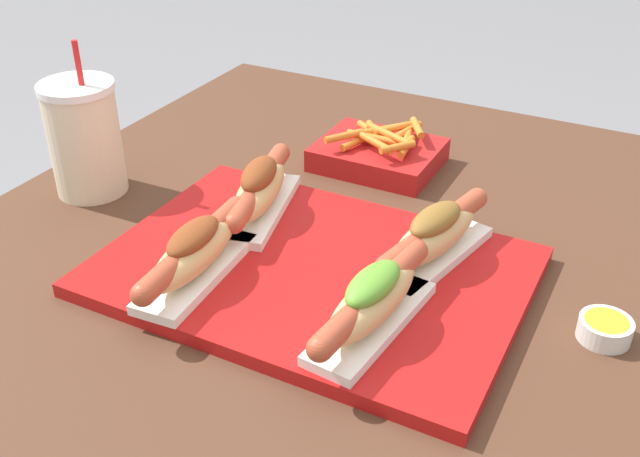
{
  "coord_description": "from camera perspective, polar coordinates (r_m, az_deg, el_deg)",
  "views": [
    {
      "loc": [
        0.33,
        -0.75,
        1.2
      ],
      "look_at": [
        -0.02,
        -0.09,
        0.75
      ],
      "focal_mm": 42.0,
      "sensor_mm": 36.0,
      "label": 1
    }
  ],
  "objects": [
    {
      "name": "sauce_bowl",
      "position": [
        0.85,
        20.9,
        -7.11
      ],
      "size": [
        0.06,
        0.06,
        0.02
      ],
      "color": "silver",
      "rests_on": "patio_table"
    },
    {
      "name": "hot_dog_2",
      "position": [
        0.98,
        -4.62,
        2.97
      ],
      "size": [
        0.1,
        0.22,
        0.07
      ],
      "color": "white",
      "rests_on": "serving_tray"
    },
    {
      "name": "drink_cup",
      "position": [
        1.1,
        -17.5,
        6.58
      ],
      "size": [
        0.1,
        0.1,
        0.22
      ],
      "color": "beige",
      "rests_on": "patio_table"
    },
    {
      "name": "serving_tray",
      "position": [
        0.89,
        -0.6,
        -3.29
      ],
      "size": [
        0.49,
        0.34,
        0.02
      ],
      "color": "#B71414",
      "rests_on": "patio_table"
    },
    {
      "name": "patio_table",
      "position": [
        1.19,
        2.74,
        -14.96
      ],
      "size": [
        1.01,
        1.01,
        0.69
      ],
      "color": "#4C2D1E",
      "rests_on": "ground_plane"
    },
    {
      "name": "hot_dog_1",
      "position": [
        0.77,
        4.01,
        -5.55
      ],
      "size": [
        0.08,
        0.22,
        0.07
      ],
      "color": "white",
      "rests_on": "serving_tray"
    },
    {
      "name": "fries_basket",
      "position": [
        1.15,
        4.51,
        5.79
      ],
      "size": [
        0.18,
        0.15,
        0.06
      ],
      "color": "#B21919",
      "rests_on": "patio_table"
    },
    {
      "name": "hot_dog_0",
      "position": [
        0.86,
        -9.52,
        -1.81
      ],
      "size": [
        0.07,
        0.22,
        0.07
      ],
      "color": "white",
      "rests_on": "serving_tray"
    },
    {
      "name": "hot_dog_3",
      "position": [
        0.89,
        8.7,
        -0.54
      ],
      "size": [
        0.1,
        0.22,
        0.07
      ],
      "color": "white",
      "rests_on": "serving_tray"
    }
  ]
}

